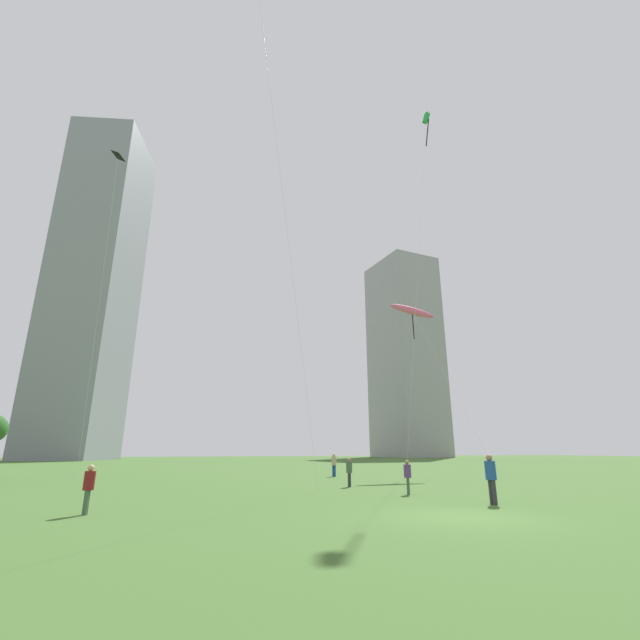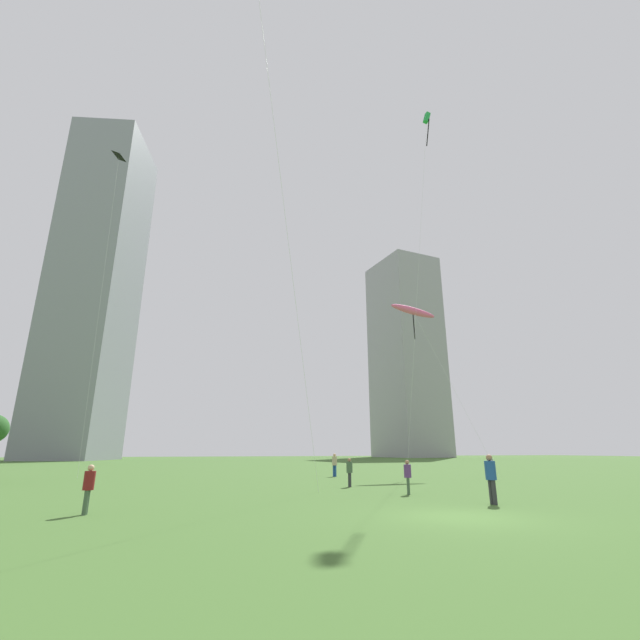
# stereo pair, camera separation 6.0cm
# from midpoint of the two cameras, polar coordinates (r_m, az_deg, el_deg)

# --- Properties ---
(ground) EXTENTS (280.00, 280.00, 0.00)m
(ground) POSITION_cam_midpoint_polar(r_m,az_deg,el_deg) (15.69, 18.13, -23.37)
(ground) COLOR #3D6028
(person_standing_0) EXTENTS (0.35, 0.35, 1.56)m
(person_standing_0) POSITION_cam_midpoint_polar(r_m,az_deg,el_deg) (17.25, -27.99, -18.61)
(person_standing_0) COLOR #3F593F
(person_standing_0) RESTS_ON ground
(person_standing_1) EXTENTS (0.41, 0.41, 1.86)m
(person_standing_1) POSITION_cam_midpoint_polar(r_m,az_deg,el_deg) (19.46, 21.58, -18.40)
(person_standing_1) COLOR #2D2D33
(person_standing_1) RESTS_ON ground
(person_standing_2) EXTENTS (0.35, 0.35, 1.57)m
(person_standing_2) POSITION_cam_midpoint_polar(r_m,az_deg,el_deg) (22.59, 11.50, -19.23)
(person_standing_2) COLOR #3F593F
(person_standing_2) RESTS_ON ground
(person_standing_3) EXTENTS (0.35, 0.35, 1.58)m
(person_standing_3) POSITION_cam_midpoint_polar(r_m,az_deg,el_deg) (26.66, 3.96, -19.05)
(person_standing_3) COLOR #2D2D33
(person_standing_3) RESTS_ON ground
(person_standing_4) EXTENTS (0.37, 0.37, 1.65)m
(person_standing_4) POSITION_cam_midpoint_polar(r_m,az_deg,el_deg) (33.73, 21.54, -17.41)
(person_standing_4) COLOR #2D2D33
(person_standing_4) RESTS_ON ground
(person_standing_6) EXTENTS (0.39, 0.39, 1.77)m
(person_standing_6) POSITION_cam_midpoint_polar(r_m,az_deg,el_deg) (36.67, 1.97, -18.25)
(person_standing_6) COLOR #1E478C
(person_standing_6) RESTS_ON ground
(kite_flying_0) EXTENTS (7.23, 4.09, 15.66)m
(kite_flying_0) POSITION_cam_midpoint_polar(r_m,az_deg,el_deg) (42.90, 12.14, 1.13)
(kite_flying_0) COLOR silver
(kite_flying_0) RESTS_ON ground
(kite_flying_1) EXTENTS (3.63, 2.43, 34.64)m
(kite_flying_1) POSITION_cam_midpoint_polar(r_m,az_deg,el_deg) (48.97, 13.85, 23.85)
(kite_flying_1) COLOR silver
(kite_flying_1) RESTS_ON ground
(kite_flying_4) EXTENTS (1.70, 2.86, 30.71)m
(kite_flying_4) POSITION_cam_midpoint_polar(r_m,az_deg,el_deg) (50.39, -24.88, 18.25)
(kite_flying_4) COLOR silver
(kite_flying_4) RESTS_ON ground
(distant_highrise_0) EXTENTS (18.53, 22.30, 78.22)m
(distant_highrise_0) POSITION_cam_midpoint_polar(r_m,az_deg,el_deg) (115.16, -27.23, 4.04)
(distant_highrise_0) COLOR gray
(distant_highrise_0) RESTS_ON ground
(distant_highrise_1) EXTENTS (18.31, 21.46, 60.68)m
(distant_highrise_1) POSITION_cam_midpoint_polar(r_m,az_deg,el_deg) (138.11, 11.24, -4.53)
(distant_highrise_1) COLOR #939399
(distant_highrise_1) RESTS_ON ground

